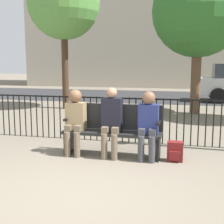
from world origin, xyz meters
TOP-DOWN VIEW (x-y plane):
  - ground_plane at (0.00, 0.00)m, footprint 80.00×80.00m
  - park_bench at (0.00, 1.79)m, footprint 1.76×0.45m
  - seated_person_0 at (-0.67, 1.66)m, footprint 0.34×0.39m
  - seated_person_1 at (0.00, 1.67)m, footprint 0.34×0.39m
  - seated_person_2 at (0.65, 1.66)m, footprint 0.34×0.39m
  - backpack at (1.11, 1.67)m, footprint 0.27×0.21m
  - fence_railing at (-0.02, 2.74)m, footprint 9.01×0.03m
  - tree_0 at (1.54, 6.98)m, footprint 2.94×2.94m
  - tree_1 at (-3.02, 7.08)m, footprint 2.53×2.53m
  - street_surface at (0.00, 12.00)m, footprint 24.00×6.00m

SIDE VIEW (x-z plane):
  - ground_plane at x=0.00m, z-range 0.00..0.00m
  - street_surface at x=0.00m, z-range 0.00..0.01m
  - backpack at x=1.11m, z-range 0.00..0.33m
  - park_bench at x=0.00m, z-range 0.03..0.95m
  - fence_railing at x=-0.02m, z-range 0.08..1.03m
  - seated_person_2 at x=0.65m, z-range 0.08..1.26m
  - seated_person_0 at x=-0.67m, z-range 0.09..1.27m
  - seated_person_1 at x=0.00m, z-range 0.06..1.30m
  - tree_0 at x=1.54m, z-range 0.89..5.65m
  - tree_1 at x=-3.02m, z-range 1.21..6.19m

